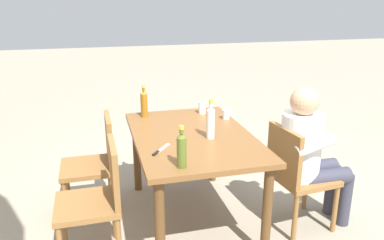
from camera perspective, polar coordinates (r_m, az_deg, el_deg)
ground_plane at (r=3.42m, az=0.00°, el=-14.27°), size 24.00×24.00×0.00m
dining_table at (r=3.12m, az=0.00°, el=-3.87°), size 1.42×0.93×0.77m
chair_near_left at (r=3.18m, az=15.12°, el=-7.51°), size 0.48×0.48×0.87m
chair_far_right at (r=3.39m, az=-14.07°, el=-5.79°), size 0.44×0.44×0.87m
chair_far_left at (r=2.82m, az=-13.77°, el=-10.91°), size 0.45×0.45×0.87m
person_in_white_shirt at (r=3.18m, az=17.00°, el=-4.45°), size 0.47×0.62×1.18m
bottle_amber at (r=3.52m, az=-7.15°, el=2.51°), size 0.06×0.06×0.30m
bottle_olive at (r=2.46m, az=-1.55°, el=-4.43°), size 0.06×0.06×0.28m
bottle_clear at (r=2.96m, az=2.79°, el=-0.25°), size 0.06×0.06×0.31m
cup_white at (r=3.61m, az=1.52°, el=1.84°), size 0.07×0.07×0.11m
cup_glass at (r=3.46m, az=5.09°, el=0.82°), size 0.07×0.07×0.08m
table_knife at (r=2.77m, az=-4.80°, el=-4.51°), size 0.20×0.16×0.01m
backpack_by_near_side at (r=4.40m, az=-3.94°, el=-3.47°), size 0.28×0.23×0.46m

